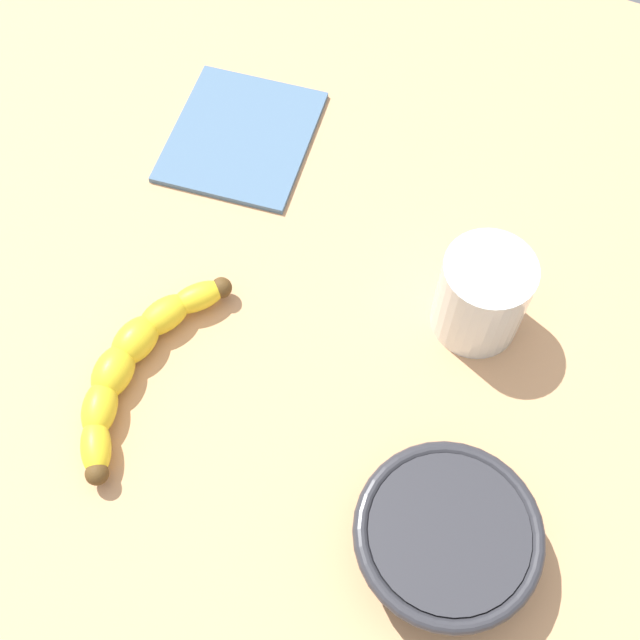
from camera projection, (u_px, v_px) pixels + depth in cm
name	position (u px, v px, depth cm)	size (l,w,h in cm)	color
wooden_tabletop	(274.00, 399.00, 70.38)	(120.00, 120.00, 3.00)	tan
banana	(135.00, 361.00, 68.65)	(21.14, 7.48, 3.25)	yellow
smoothie_glass	(482.00, 296.00, 68.65)	(7.75, 7.75, 8.79)	silver
ceramic_bowl	(446.00, 538.00, 60.14)	(14.06, 14.06, 5.17)	#2D2D33
folded_napkin	(241.00, 136.00, 82.09)	(15.81, 13.75, 0.60)	slate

